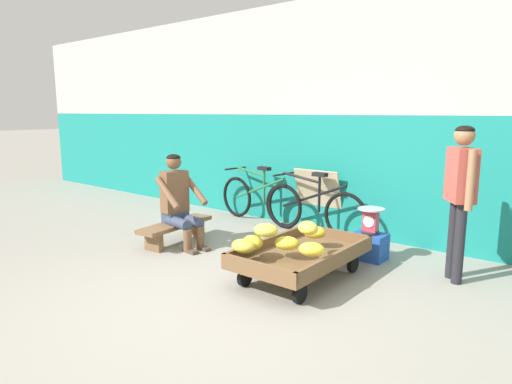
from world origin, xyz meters
TOP-DOWN VIEW (x-y plane):
  - ground_plane at (0.00, 0.00)m, footprint 80.00×80.00m
  - back_wall at (0.00, 3.03)m, footprint 16.00×0.30m
  - banana_cart at (0.21, 1.08)m, footprint 0.85×1.45m
  - banana_pile at (0.17, 0.84)m, footprint 0.85×1.06m
  - low_bench at (-1.72, 1.11)m, footprint 0.42×1.13m
  - vendor_seated at (-1.63, 1.09)m, footprint 0.71×0.54m
  - plastic_crate at (0.47, 2.08)m, footprint 0.36×0.28m
  - weighing_scale at (0.47, 2.08)m, footprint 0.30×0.30m
  - bicycle_near_left at (-1.60, 2.65)m, footprint 1.66×0.48m
  - bicycle_far_left at (-0.62, 2.60)m, footprint 1.66×0.48m
  - sign_board at (-0.68, 2.86)m, footprint 0.70×0.29m
  - customer_adult at (1.41, 2.01)m, footprint 0.35×0.41m
  - shopping_bag at (0.41, 1.59)m, footprint 0.18×0.12m

SIDE VIEW (x-z plane):
  - ground_plane at x=0.00m, z-range 0.00..0.00m
  - shopping_bag at x=0.41m, z-range 0.00..0.24m
  - plastic_crate at x=0.47m, z-range 0.00..0.30m
  - low_bench at x=-1.72m, z-range 0.06..0.33m
  - banana_cart at x=0.21m, z-range 0.06..0.42m
  - bicycle_near_left at x=-1.60m, z-range -0.08..0.78m
  - bicycle_far_left at x=-0.62m, z-range -0.08..0.78m
  - sign_board at x=-0.68m, z-range 0.00..0.86m
  - weighing_scale at x=0.47m, z-range 0.31..0.60m
  - banana_pile at x=0.17m, z-range 0.33..0.59m
  - vendor_seated at x=-1.63m, z-range 0.00..1.14m
  - customer_adult at x=1.41m, z-range 0.19..1.72m
  - back_wall at x=0.00m, z-range 0.00..3.17m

